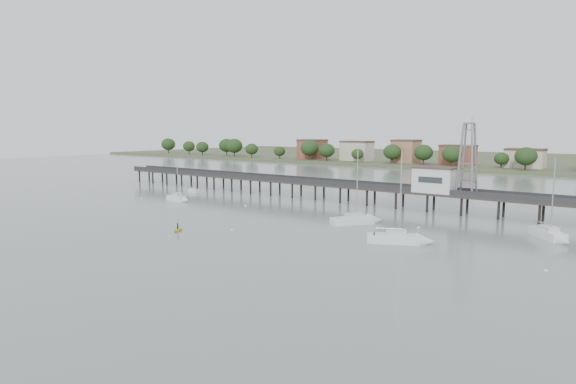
# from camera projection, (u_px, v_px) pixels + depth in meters

# --- Properties ---
(ground_plane) EXTENTS (500.00, 500.00, 0.00)m
(ground_plane) POSITION_uv_depth(u_px,v_px,m) (106.00, 250.00, 68.01)
(ground_plane) COLOR slate
(ground_plane) RESTS_ON ground
(pier) EXTENTS (150.00, 5.00, 5.50)m
(pier) POSITION_uv_depth(u_px,v_px,m) (332.00, 185.00, 114.88)
(pier) COLOR #2D2823
(pier) RESTS_ON ground
(pier_building) EXTENTS (8.40, 5.40, 5.30)m
(pier_building) POSITION_uv_depth(u_px,v_px,m) (435.00, 180.00, 99.49)
(pier_building) COLOR silver
(pier_building) RESTS_ON ground
(lattice_tower) EXTENTS (3.20, 3.20, 15.50)m
(lattice_tower) POSITION_uv_depth(u_px,v_px,m) (468.00, 159.00, 95.02)
(lattice_tower) COLOR slate
(lattice_tower) RESTS_ON ground
(sailboat_c) EXTENTS (7.33, 9.04, 14.98)m
(sailboat_c) POSITION_uv_depth(u_px,v_px,m) (362.00, 220.00, 87.08)
(sailboat_c) COLOR white
(sailboat_c) RESTS_ON ground
(sailboat_e) EXTENTS (7.15, 7.57, 13.35)m
(sailboat_e) POSITION_uv_depth(u_px,v_px,m) (554.00, 236.00, 73.70)
(sailboat_e) COLOR white
(sailboat_e) RESTS_ON ground
(sailboat_b) EXTENTS (6.27, 1.97, 10.50)m
(sailboat_b) POSITION_uv_depth(u_px,v_px,m) (180.00, 199.00, 114.25)
(sailboat_b) COLOR white
(sailboat_b) RESTS_ON ground
(sailboat_d) EXTENTS (9.18, 6.37, 14.73)m
(sailboat_d) POSITION_uv_depth(u_px,v_px,m) (406.00, 239.00, 71.73)
(sailboat_d) COLOR white
(sailboat_d) RESTS_ON ground
(white_tender) EXTENTS (3.60, 1.77, 1.35)m
(white_tender) POSITION_uv_depth(u_px,v_px,m) (194.00, 191.00, 130.34)
(white_tender) COLOR white
(white_tender) RESTS_ON ground
(yellow_dinghy) EXTENTS (1.71, 1.16, 2.33)m
(yellow_dinghy) POSITION_uv_depth(u_px,v_px,m) (178.00, 231.00, 80.45)
(yellow_dinghy) COLOR yellow
(yellow_dinghy) RESTS_ON ground
(dinghy_occupant) EXTENTS (0.55, 1.25, 0.29)m
(dinghy_occupant) POSITION_uv_depth(u_px,v_px,m) (178.00, 231.00, 80.45)
(dinghy_occupant) COLOR black
(dinghy_occupant) RESTS_ON ground
(mooring_buoys) EXTENTS (91.06, 21.63, 0.39)m
(mooring_buoys) POSITION_uv_depth(u_px,v_px,m) (286.00, 221.00, 89.50)
(mooring_buoys) COLOR #FCF8C4
(mooring_buoys) RESTS_ON ground
(far_shore) EXTENTS (500.00, 170.00, 10.40)m
(far_shore) POSITION_uv_depth(u_px,v_px,m) (512.00, 160.00, 256.74)
(far_shore) COLOR #475133
(far_shore) RESTS_ON ground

